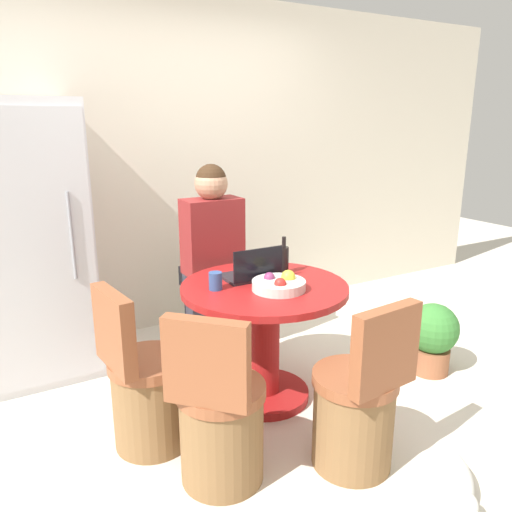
# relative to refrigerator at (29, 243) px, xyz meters

# --- Properties ---
(ground_plane) EXTENTS (12.00, 12.00, 0.00)m
(ground_plane) POSITION_rel_refrigerator_xyz_m (1.13, -1.24, -0.90)
(ground_plane) COLOR beige
(wall_back) EXTENTS (7.00, 0.06, 2.60)m
(wall_back) POSITION_rel_refrigerator_xyz_m (1.13, 0.37, 0.40)
(wall_back) COLOR beige
(wall_back) RESTS_ON ground_plane
(refrigerator) EXTENTS (0.71, 0.66, 1.80)m
(refrigerator) POSITION_rel_refrigerator_xyz_m (0.00, 0.00, 0.00)
(refrigerator) COLOR silver
(refrigerator) RESTS_ON ground_plane
(dining_table) EXTENTS (0.98, 0.98, 0.74)m
(dining_table) POSITION_rel_refrigerator_xyz_m (1.14, -1.06, -0.42)
(dining_table) COLOR maroon
(dining_table) RESTS_ON ground_plane
(chair_left_side) EXTENTS (0.43, 0.42, 0.89)m
(chair_left_side) POSITION_rel_refrigerator_xyz_m (0.38, -1.15, -0.60)
(chair_left_side) COLOR brown
(chair_left_side) RESTS_ON ground_plane
(chair_near_camera) EXTENTS (0.42, 0.43, 0.89)m
(chair_near_camera) POSITION_rel_refrigerator_xyz_m (1.21, -1.82, -0.60)
(chair_near_camera) COLOR brown
(chair_near_camera) RESTS_ON ground_plane
(chair_near_left_corner) EXTENTS (0.49, 0.49, 0.89)m
(chair_near_left_corner) POSITION_rel_refrigerator_xyz_m (0.59, -1.59, -0.60)
(chair_near_left_corner) COLOR brown
(chair_near_left_corner) RESTS_ON ground_plane
(person_seated) EXTENTS (0.40, 0.37, 1.39)m
(person_seated) POSITION_rel_refrigerator_xyz_m (1.12, -0.34, -0.12)
(person_seated) COLOR #2D2D38
(person_seated) RESTS_ON ground_plane
(laptop) EXTENTS (0.32, 0.24, 0.21)m
(laptop) POSITION_rel_refrigerator_xyz_m (1.13, -0.93, -0.12)
(laptop) COLOR #232328
(laptop) RESTS_ON dining_table
(fruit_bowl) EXTENTS (0.31, 0.31, 0.10)m
(fruit_bowl) POSITION_rel_refrigerator_xyz_m (1.17, -1.18, -0.13)
(fruit_bowl) COLOR beige
(fruit_bowl) RESTS_ON dining_table
(coffee_cup) EXTENTS (0.08, 0.08, 0.10)m
(coffee_cup) POSITION_rel_refrigerator_xyz_m (0.86, -0.99, -0.11)
(coffee_cup) COLOR #2D4C84
(coffee_cup) RESTS_ON dining_table
(bottle) EXTENTS (0.06, 0.06, 0.24)m
(bottle) POSITION_rel_refrigerator_xyz_m (1.36, -0.93, -0.07)
(bottle) COLOR black
(bottle) RESTS_ON dining_table
(cat) EXTENTS (0.35, 0.40, 0.16)m
(cat) POSITION_rel_refrigerator_xyz_m (1.47, -2.22, -0.82)
(cat) COLOR white
(cat) RESTS_ON ground_plane
(potted_plant) EXTENTS (0.34, 0.34, 0.49)m
(potted_plant) POSITION_rel_refrigerator_xyz_m (2.29, -1.34, -0.63)
(potted_plant) COLOR #935638
(potted_plant) RESTS_ON ground_plane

